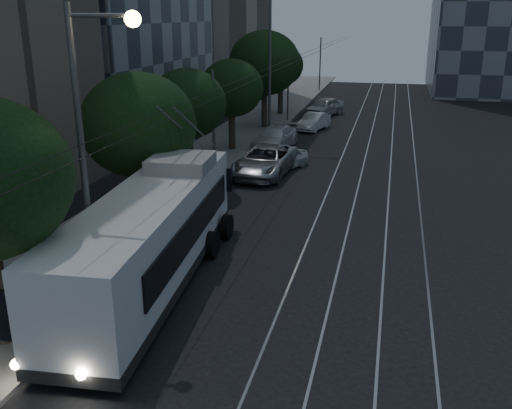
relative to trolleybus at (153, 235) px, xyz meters
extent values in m
plane|color=black|center=(4.10, 0.47, -1.69)|extent=(120.00, 120.00, 0.00)
cube|color=gray|center=(-3.40, 20.47, -1.62)|extent=(5.00, 90.00, 0.15)
cube|color=#9B9BA3|center=(4.38, 20.47, -1.68)|extent=(0.08, 90.00, 0.02)
cube|color=#9B9BA3|center=(5.82, 20.47, -1.68)|extent=(0.08, 90.00, 0.02)
cube|color=#9B9BA3|center=(7.38, 20.47, -1.68)|extent=(0.08, 90.00, 0.02)
cube|color=#9B9BA3|center=(8.82, 20.47, -1.68)|extent=(0.08, 90.00, 0.02)
cylinder|color=black|center=(0.25, 20.47, 3.91)|extent=(0.02, 90.00, 0.02)
cylinder|color=black|center=(0.95, 20.47, 3.91)|extent=(0.02, 90.00, 0.02)
cylinder|color=#545456|center=(-1.20, 10.47, 1.31)|extent=(0.14, 0.14, 6.00)
cylinder|color=#545456|center=(-1.20, 30.47, 1.31)|extent=(0.14, 0.14, 6.00)
cylinder|color=#545456|center=(-1.20, 50.47, 1.31)|extent=(0.14, 0.14, 6.00)
cube|color=silver|center=(0.00, -0.16, 0.07)|extent=(3.45, 12.05, 2.82)
cube|color=black|center=(0.00, -0.16, -1.20)|extent=(3.49, 12.09, 0.35)
cube|color=black|center=(0.00, 0.33, 0.19)|extent=(3.31, 9.58, 1.04)
cube|color=black|center=(0.00, -6.08, 0.34)|extent=(2.23, 0.25, 1.29)
cube|color=black|center=(0.00, 5.75, 0.29)|extent=(2.03, 0.24, 0.99)
cube|color=#2AFE36|center=(0.00, -6.08, 1.23)|extent=(1.58, 0.18, 0.32)
cube|color=#97979A|center=(0.00, 2.81, 1.73)|extent=(2.29, 2.34, 0.50)
sphere|color=white|center=(-0.84, -6.13, -0.95)|extent=(0.26, 0.26, 0.26)
sphere|color=white|center=(0.84, -6.13, -0.95)|extent=(0.26, 0.26, 0.26)
cylinder|color=#545456|center=(-0.30, 3.85, 2.74)|extent=(0.06, 4.49, 2.38)
cylinder|color=#545456|center=(0.30, 3.85, 2.74)|extent=(0.06, 4.49, 2.38)
cylinder|color=black|center=(-1.21, -3.97, -1.20)|extent=(0.30, 0.99, 0.99)
cylinder|color=black|center=(1.21, -3.97, -1.20)|extent=(0.30, 0.99, 0.99)
cylinder|color=black|center=(-1.21, 2.45, -1.20)|extent=(0.30, 0.99, 0.99)
cylinder|color=black|center=(1.21, 2.45, -1.20)|extent=(0.30, 0.99, 0.99)
cylinder|color=black|center=(-1.21, 4.35, -1.20)|extent=(0.30, 0.99, 0.99)
cylinder|color=black|center=(1.21, 4.35, -1.20)|extent=(0.30, 0.99, 0.99)
imported|color=#A1A2A8|center=(0.63, 13.97, -0.90)|extent=(3.11, 5.91, 1.59)
imported|color=silver|center=(1.40, 15.40, -1.09)|extent=(2.66, 3.81, 1.20)
imported|color=silver|center=(-0.20, 20.54, -0.98)|extent=(2.73, 5.14, 1.42)
imported|color=silver|center=(1.40, 27.42, -1.05)|extent=(2.27, 4.09, 1.28)
imported|color=#B7B7BB|center=(1.40, 34.16, -0.91)|extent=(3.47, 4.92, 1.55)
cylinder|color=#30241B|center=(-2.40, 4.56, -0.36)|extent=(0.44, 0.44, 2.65)
ellipsoid|color=black|center=(-2.40, 4.56, 2.68)|extent=(4.58, 4.58, 4.12)
cylinder|color=#30241B|center=(-2.57, 10.60, -0.26)|extent=(0.44, 0.44, 2.87)
ellipsoid|color=black|center=(-2.57, 10.60, 2.62)|extent=(3.85, 3.85, 3.46)
cylinder|color=#30241B|center=(-2.75, 19.13, -0.42)|extent=(0.44, 0.44, 2.54)
ellipsoid|color=black|center=(-2.75, 19.13, 2.36)|extent=(4.04, 4.04, 3.63)
cylinder|color=#30241B|center=(-2.40, 27.02, -0.20)|extent=(0.44, 0.44, 2.97)
ellipsoid|color=black|center=(-2.40, 27.02, 3.30)|extent=(5.37, 5.37, 4.83)
cylinder|color=#30241B|center=(-2.40, 33.43, -0.27)|extent=(0.44, 0.44, 2.84)
ellipsoid|color=black|center=(-2.40, 33.43, 2.60)|extent=(3.88, 3.88, 3.49)
cylinder|color=#545456|center=(-1.32, -1.55, 2.72)|extent=(0.20, 0.20, 8.82)
cylinder|color=#545456|center=(-0.35, -1.55, 6.78)|extent=(1.94, 0.12, 0.12)
sphere|color=#FFDD8C|center=(0.53, -1.55, 6.69)|extent=(0.44, 0.44, 0.44)
cylinder|color=#545456|center=(-1.10, 22.88, 3.75)|extent=(0.20, 0.20, 10.87)
camera|label=1|loc=(7.29, -15.91, 6.82)|focal=40.00mm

